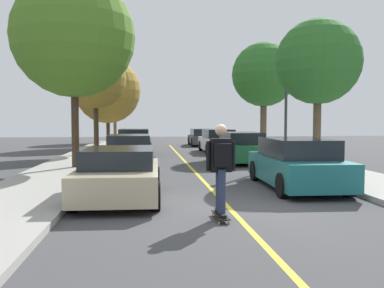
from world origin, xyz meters
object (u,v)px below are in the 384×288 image
object	(u,v)px
parked_car_left_near	(129,153)
skateboarder	(221,164)
parked_car_left_nearest	(120,174)
parked_car_right_nearest	(296,164)
parked_car_left_far	(134,143)
skateboard	(220,215)
street_tree_left_near	(96,79)
street_tree_left_nearest	(74,36)
street_tree_right_near	(264,75)
parked_car_right_far	(218,141)
street_tree_left_farthest	(115,90)
parked_car_right_farthest	(203,137)
street_tree_left_far	(108,91)
street_tree_right_nearest	(318,62)
parked_car_right_near	(241,148)
streetlamp	(286,92)

from	to	relation	value
parked_car_left_near	skateboarder	distance (m)	8.73
parked_car_left_nearest	parked_car_right_nearest	size ratio (longest dim) A/B	0.94
parked_car_left_far	skateboard	xyz separation A→B (m)	(2.10, -15.13, -0.62)
street_tree_left_near	street_tree_left_nearest	bearing A→B (deg)	-90.00
street_tree_right_near	parked_car_left_near	bearing A→B (deg)	-141.40
parked_car_right_far	street_tree_left_farthest	size ratio (longest dim) A/B	0.68
parked_car_left_far	street_tree_left_farthest	distance (m)	14.68
skateboard	parked_car_right_farthest	bearing A→B (deg)	83.00
parked_car_right_nearest	parked_car_right_far	size ratio (longest dim) A/B	1.02
street_tree_left_near	street_tree_left_far	distance (m)	7.15
parked_car_left_far	parked_car_right_nearest	distance (m)	12.61
parked_car_left_far	parked_car_right_nearest	world-z (taller)	parked_car_left_far
parked_car_left_near	street_tree_left_near	bearing A→B (deg)	107.00
parked_car_left_near	street_tree_left_near	size ratio (longest dim) A/B	0.73
skateboarder	parked_car_left_near	bearing A→B (deg)	103.95
parked_car_right_farthest	street_tree_left_farthest	xyz separation A→B (m)	(-7.05, 5.73, 3.98)
parked_car_right_far	skateboarder	bearing A→B (deg)	-99.76
parked_car_right_far	street_tree_right_nearest	world-z (taller)	street_tree_right_nearest
parked_car_right_near	street_tree_left_near	xyz separation A→B (m)	(-7.05, 4.62, 3.55)
street_tree_right_nearest	parked_car_left_nearest	bearing A→B (deg)	-147.10
parked_car_left_near	street_tree_right_near	xyz separation A→B (m)	(7.05, 5.63, 3.74)
parked_car_right_near	streetlamp	world-z (taller)	streetlamp
parked_car_left_near	street_tree_left_farthest	xyz separation A→B (m)	(-2.07, 20.68, 3.96)
parked_car_left_far	skateboarder	distance (m)	15.31
parked_car_right_far	parked_car_right_nearest	bearing A→B (deg)	-90.00
street_tree_right_near	street_tree_right_nearest	bearing A→B (deg)	-90.00
parked_car_left_nearest	skateboarder	bearing A→B (deg)	-49.08
parked_car_right_nearest	parked_car_right_far	world-z (taller)	parked_car_right_nearest
parked_car_left_nearest	street_tree_right_nearest	distance (m)	9.09
parked_car_right_nearest	street_tree_right_near	xyz separation A→B (m)	(2.07, 10.52, 3.72)
parked_car_right_far	skateboarder	distance (m)	16.93
parked_car_left_far	street_tree_left_nearest	xyz separation A→B (m)	(-2.07, -6.66, 4.45)
parked_car_left_nearest	streetlamp	distance (m)	10.12
skateboarder	street_tree_right_nearest	bearing A→B (deg)	54.70
parked_car_right_farthest	parked_car_right_near	bearing A→B (deg)	-89.99
street_tree_left_far	street_tree_right_near	distance (m)	12.34
street_tree_left_farthest	streetlamp	bearing A→B (deg)	-65.84
parked_car_left_nearest	street_tree_left_farthest	bearing A→B (deg)	94.44
streetlamp	skateboarder	bearing A→B (deg)	-115.84
parked_car_left_nearest	parked_car_right_far	distance (m)	15.10
parked_car_left_near	parked_car_right_farthest	size ratio (longest dim) A/B	1.01
street_tree_left_far	parked_car_left_nearest	bearing A→B (deg)	-84.07
parked_car_left_near	parked_car_left_far	xyz separation A→B (m)	(0.00, 6.70, 0.04)
street_tree_left_nearest	street_tree_left_far	size ratio (longest dim) A/B	1.17
parked_car_right_near	skateboarder	xyz separation A→B (m)	(-2.87, -10.62, 0.43)
parked_car_left_far	street_tree_left_nearest	bearing A→B (deg)	-107.29
parked_car_left_far	street_tree_left_near	xyz separation A→B (m)	(-2.07, 0.09, 3.53)
parked_car_right_farthest	parked_car_right_far	bearing A→B (deg)	-89.99
parked_car_right_farthest	street_tree_right_near	size ratio (longest dim) A/B	0.69
street_tree_right_nearest	parked_car_right_farthest	bearing A→B (deg)	97.19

